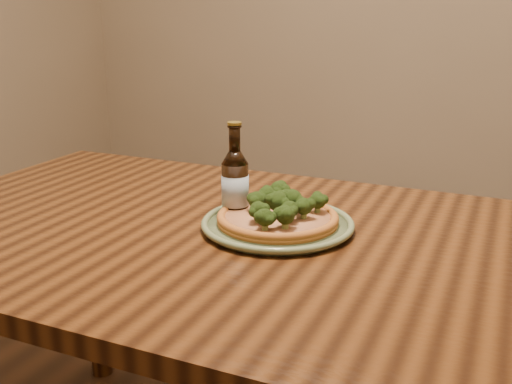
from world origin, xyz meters
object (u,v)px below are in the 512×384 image
at_px(table, 252,276).
at_px(beer_bottle, 235,184).
at_px(plate, 278,224).
at_px(pizza, 278,215).

height_order(table, beer_bottle, beer_bottle).
xyz_separation_m(plate, pizza, (0.00, 0.00, 0.02)).
relative_size(table, beer_bottle, 7.59).
xyz_separation_m(plate, beer_bottle, (-0.10, 0.02, 0.07)).
bearing_deg(plate, pizza, 41.09).
bearing_deg(table, pizza, 52.01).
distance_m(plate, pizza, 0.02).
xyz_separation_m(table, plate, (0.04, 0.05, 0.10)).
relative_size(table, plate, 5.10).
height_order(plate, pizza, pizza).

